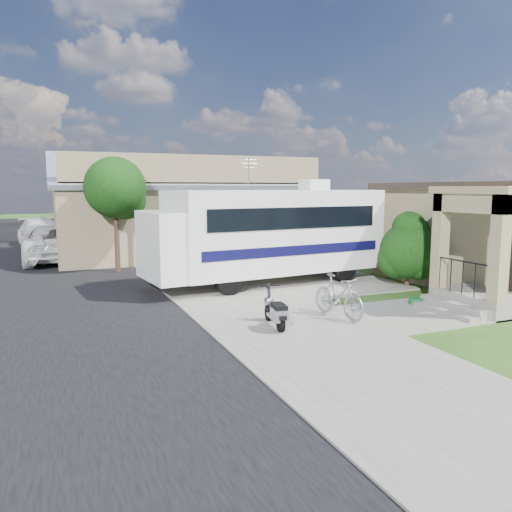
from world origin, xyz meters
name	(u,v)px	position (x,y,z in m)	size (l,w,h in m)	color
ground	(309,315)	(0.00, 0.00, 0.00)	(120.00, 120.00, 0.00)	#244211
street_slab	(18,274)	(-7.50, 10.00, 0.01)	(9.00, 80.00, 0.02)	black
sidewalk_slab	(180,264)	(-1.00, 10.00, 0.03)	(4.00, 80.00, 0.06)	slate
driveway_slab	(286,281)	(1.50, 4.50, 0.03)	(7.00, 6.00, 0.05)	slate
walk_slab	(425,312)	(3.00, -1.00, 0.03)	(4.00, 3.00, 0.05)	slate
house	(511,233)	(8.88, 1.43, 1.78)	(9.47, 7.80, 3.54)	#887756
warehouse	(180,215)	(0.00, 13.97, 1.99)	(12.50, 8.40, 5.04)	brown
street_tree_a	(118,191)	(-3.70, 9.05, 3.25)	(2.44, 2.40, 4.58)	black
street_tree_b	(95,187)	(-3.70, 19.05, 3.39)	(2.44, 2.40, 4.73)	black
street_tree_c	(85,191)	(-3.70, 28.05, 3.10)	(2.44, 2.40, 4.42)	black
motorhome	(268,232)	(0.74, 4.40, 1.85)	(8.62, 3.54, 4.30)	silver
shrub	(408,248)	(4.95, 2.13, 1.32)	(2.11, 2.01, 2.58)	black
scooter	(276,312)	(-1.40, -0.89, 0.43)	(0.56, 1.45, 0.95)	black
bicycle	(338,298)	(0.48, -0.64, 0.55)	(0.51, 1.82, 1.09)	#93949A
pickup_truck	(54,243)	(-6.10, 13.24, 0.83)	(2.77, 6.00, 1.67)	silver
van	(41,233)	(-6.70, 20.06, 0.79)	(2.22, 5.45, 1.58)	silver
garden_hose	(416,302)	(3.35, -0.21, 0.09)	(0.41, 0.41, 0.19)	#125B25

